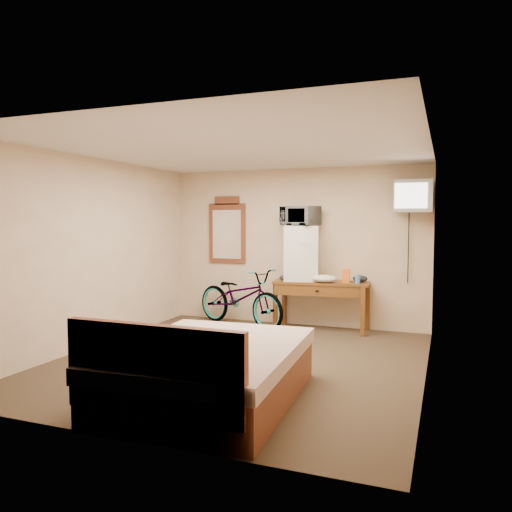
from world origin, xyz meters
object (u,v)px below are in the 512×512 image
object	(u,v)px
desk	(321,289)
bicycle	(240,297)
blue_cup	(358,279)
crt_television	(412,196)
microwave	(300,216)
mini_fridge	(300,253)
wall_mirror	(227,231)
bed	(207,371)

from	to	relation	value
desk	bicycle	xyz separation A→B (m)	(-1.27, -0.15, -0.17)
blue_cup	bicycle	size ratio (longest dim) A/B	0.07
crt_television	microwave	bearing A→B (deg)	179.63
microwave	bicycle	bearing A→B (deg)	-148.38
desk	blue_cup	distance (m)	0.59
mini_fridge	wall_mirror	bearing A→B (deg)	169.79
desk	mini_fridge	size ratio (longest dim) A/B	1.75
mini_fridge	wall_mirror	distance (m)	1.40
blue_cup	wall_mirror	bearing A→B (deg)	171.54
microwave	bicycle	size ratio (longest dim) A/B	0.31
microwave	blue_cup	bearing A→B (deg)	14.30
microwave	wall_mirror	distance (m)	1.38
bicycle	wall_mirror	bearing A→B (deg)	65.14
mini_fridge	bed	world-z (taller)	mini_fridge
desk	bicycle	distance (m)	1.29
mini_fridge	crt_television	bearing A→B (deg)	-0.37
bed	desk	bearing A→B (deg)	85.75
bed	microwave	bearing A→B (deg)	91.56
desk	wall_mirror	size ratio (longest dim) A/B	1.33
mini_fridge	crt_television	xyz separation A→B (m)	(1.64, -0.01, 0.84)
microwave	wall_mirror	world-z (taller)	wall_mirror
crt_television	bicycle	world-z (taller)	crt_television
mini_fridge	crt_television	distance (m)	1.85
desk	bicycle	size ratio (longest dim) A/B	0.84
wall_mirror	bicycle	size ratio (longest dim) A/B	0.63
desk	bicycle	world-z (taller)	bicycle
crt_television	bed	bearing A→B (deg)	-114.58
wall_mirror	bed	world-z (taller)	wall_mirror
mini_fridge	microwave	xyz separation A→B (m)	(0.00, 0.00, 0.57)
mini_fridge	desk	bearing A→B (deg)	-5.52
bicycle	bed	world-z (taller)	bicycle
blue_cup	crt_television	bearing A→B (deg)	6.37
mini_fridge	blue_cup	world-z (taller)	mini_fridge
desk	bed	distance (m)	3.40
desk	wall_mirror	xyz separation A→B (m)	(-1.68, 0.27, 0.87)
wall_mirror	bed	distance (m)	4.10
mini_fridge	blue_cup	size ratio (longest dim) A/B	6.49
blue_cup	bed	world-z (taller)	bed
wall_mirror	crt_television	bearing A→B (deg)	-4.82
bed	crt_television	bearing A→B (deg)	65.42
mini_fridge	bed	bearing A→B (deg)	-88.44
blue_cup	crt_television	xyz separation A→B (m)	(0.74, 0.08, 1.20)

